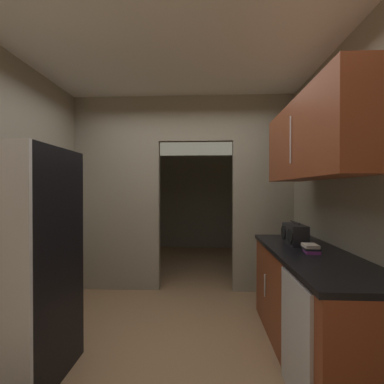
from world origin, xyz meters
name	(u,v)px	position (x,y,z in m)	size (l,w,h in m)	color
ground	(167,359)	(0.00, 0.00, 0.00)	(20.00, 20.00, 0.00)	#93704C
kitchen_overhead_slab	(173,57)	(0.00, 0.47, 2.73)	(3.44, 7.15, 0.06)	silver
kitchen_partition	(178,186)	(-0.07, 1.58, 1.46)	(3.04, 0.12, 2.70)	gray
adjoining_room_shell	(190,192)	(0.00, 3.48, 1.35)	(3.04, 2.88, 2.70)	gray
refrigerator	(11,264)	(-1.11, -0.31, 0.86)	(0.76, 0.74, 1.71)	black
lower_cabinet_run	(312,305)	(1.21, 0.07, 0.44)	(0.62, 1.79, 0.88)	brown
dishwasher	(295,341)	(0.91, -0.43, 0.41)	(0.02, 0.56, 0.82)	#B7BABC
upper_cabinet_counterside	(313,139)	(1.21, 0.07, 1.82)	(0.36, 1.61, 0.66)	brown
boombox	(295,234)	(1.18, 0.42, 0.98)	(0.16, 0.35, 0.22)	black
book_stack	(311,249)	(1.20, 0.07, 0.91)	(0.14, 0.17, 0.07)	#8C3893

